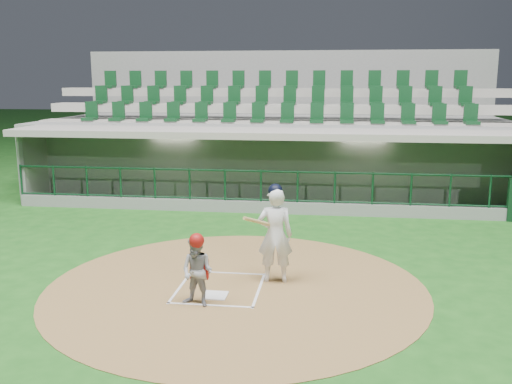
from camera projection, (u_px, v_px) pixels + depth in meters
The scene contains 8 objects.
ground at pixel (223, 283), 11.05m from camera, with size 120.00×120.00×0.00m, color #184F16.
dirt_circle at pixel (236, 287), 10.82m from camera, with size 7.20×7.20×0.01m, color brown.
home_plate at pixel (215, 295), 10.37m from camera, with size 0.43×0.43×0.02m, color white.
batter_box_chalk at pixel (220, 288), 10.76m from camera, with size 1.55×1.80×0.01m.
dugout_structure at pixel (268, 171), 18.47m from camera, with size 16.40×3.70×3.00m.
seating_deck at pixel (277, 146), 21.38m from camera, with size 17.00×6.72×5.15m.
batter at pixel (275, 233), 10.95m from camera, with size 0.90×0.90×1.94m.
catcher at pixel (197, 270), 9.83m from camera, with size 0.70×0.61×1.30m.
Camera 1 is at (2.04, -10.32, 3.89)m, focal length 40.00 mm.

